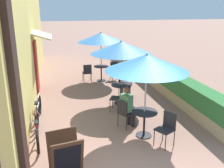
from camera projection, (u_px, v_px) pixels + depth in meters
cafe_facade_wall at (31, 40)px, 10.54m from camera, size 0.98×14.30×4.20m
planter_hedge at (147, 68)px, 12.18m from camera, size 0.60×13.30×1.01m
patio_table_near at (144, 119)px, 6.78m from camera, size 0.70×0.70×0.73m
patio_umbrella_near at (147, 63)px, 6.32m from camera, size 2.15×2.15×2.33m
cafe_chair_near_left at (125, 112)px, 7.23m from camera, size 0.54×0.54×0.87m
seated_patron_near_left at (128, 105)px, 7.25m from camera, size 0.50×0.47×1.25m
cafe_chair_near_right at (167, 126)px, 6.33m from camera, size 0.54×0.54×0.87m
patio_table_mid at (121, 91)px, 9.08m from camera, size 0.70×0.70×0.73m
patio_umbrella_mid at (121, 48)px, 8.61m from camera, size 2.15×2.15×2.33m
cafe_chair_mid_left at (119, 97)px, 8.42m from camera, size 0.54×0.54×0.87m
cafe_chair_mid_right at (123, 85)px, 9.73m from camera, size 0.54×0.54×0.87m
seated_patron_mid_right at (125, 81)px, 9.65m from camera, size 0.50×0.47×1.25m
patio_table_far at (101, 71)px, 11.88m from camera, size 0.70×0.70×0.73m
patio_umbrella_far at (101, 38)px, 11.41m from camera, size 2.15×2.15×2.33m
cafe_chair_far_left at (87, 72)px, 11.63m from camera, size 0.41×0.41×0.87m
cafe_chair_far_right at (115, 69)px, 12.11m from camera, size 0.41×0.41×0.87m
bicycle_leaning at (37, 130)px, 6.51m from camera, size 0.20×1.73×0.73m
bicycle_second at (38, 110)px, 7.76m from camera, size 0.12×1.73×0.73m
menu_board at (65, 156)px, 5.14m from camera, size 0.75×0.74×0.96m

